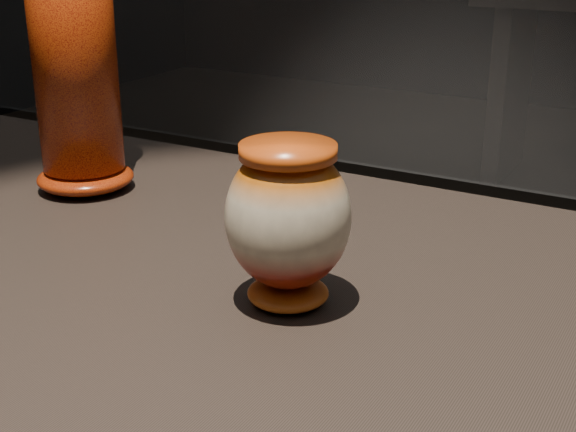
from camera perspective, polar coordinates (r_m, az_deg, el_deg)
main_vase at (r=0.73m, az=-0.00°, el=-0.21°), size 0.14×0.14×0.16m
tall_vase at (r=1.06m, az=-15.05°, el=11.86°), size 0.16×0.16×0.40m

